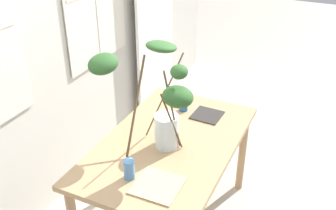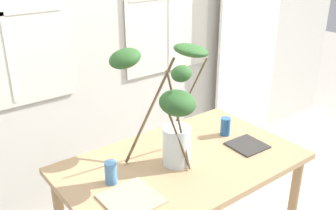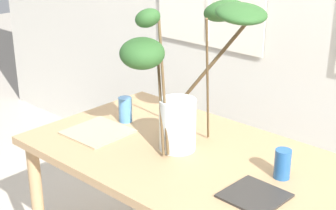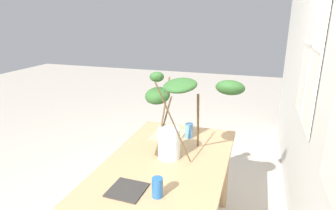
# 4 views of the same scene
# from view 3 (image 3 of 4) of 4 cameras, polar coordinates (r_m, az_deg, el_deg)

# --- Properties ---
(dining_table) EXTENTS (1.36, 0.84, 0.75)m
(dining_table) POSITION_cam_3_polar(r_m,az_deg,el_deg) (2.22, 1.88, -7.35)
(dining_table) COLOR tan
(dining_table) RESTS_ON ground
(vase_with_branches) EXTENTS (0.59, 0.76, 0.65)m
(vase_with_branches) POSITION_cam_3_polar(r_m,az_deg,el_deg) (2.12, 2.21, 4.24)
(vase_with_branches) COLOR silver
(vase_with_branches) RESTS_ON dining_table
(drinking_glass_blue_left) EXTENTS (0.07, 0.07, 0.12)m
(drinking_glass_blue_left) POSITION_cam_3_polar(r_m,az_deg,el_deg) (2.46, -4.82, -0.51)
(drinking_glass_blue_left) COLOR #4C84BC
(drinking_glass_blue_left) RESTS_ON dining_table
(drinking_glass_blue_right) EXTENTS (0.06, 0.06, 0.12)m
(drinking_glass_blue_right) POSITION_cam_3_polar(r_m,az_deg,el_deg) (1.99, 12.77, -6.48)
(drinking_glass_blue_right) COLOR #235693
(drinking_glass_blue_right) RESTS_ON dining_table
(plate_square_left) EXTENTS (0.26, 0.26, 0.01)m
(plate_square_left) POSITION_cam_3_polar(r_m,az_deg,el_deg) (2.37, -7.92, -3.01)
(plate_square_left) COLOR tan
(plate_square_left) RESTS_ON dining_table
(plate_square_right) EXTENTS (0.21, 0.21, 0.01)m
(plate_square_right) POSITION_cam_3_polar(r_m,az_deg,el_deg) (1.87, 9.70, -10.03)
(plate_square_right) COLOR #2D2B28
(plate_square_right) RESTS_ON dining_table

